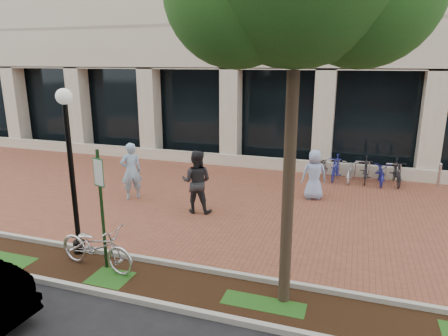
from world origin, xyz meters
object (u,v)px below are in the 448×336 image
(lamppost, at_px, (71,164))
(pedestrian_left, at_px, (131,171))
(parking_sign, at_px, (100,196))
(bollard, at_px, (439,175))
(pedestrian_right, at_px, (314,175))
(bike_rack_cluster, at_px, (357,170))
(locked_bicycle, at_px, (96,247))
(pedestrian_mid, at_px, (197,182))

(lamppost, distance_m, pedestrian_left, 4.19)
(parking_sign, distance_m, bollard, 12.21)
(pedestrian_left, height_order, pedestrian_right, pedestrian_left)
(pedestrian_right, distance_m, bollard, 5.10)
(pedestrian_right, relative_size, bollard, 1.84)
(bollard, bearing_deg, lamppost, -136.83)
(parking_sign, height_order, bollard, parking_sign)
(parking_sign, height_order, bike_rack_cluster, parking_sign)
(locked_bicycle, relative_size, bollard, 2.20)
(locked_bicycle, bearing_deg, parking_sign, -62.11)
(locked_bicycle, distance_m, pedestrian_left, 4.75)
(lamppost, xyz_separation_m, pedestrian_left, (-0.87, 3.89, -1.27))
(pedestrian_right, bearing_deg, bollard, -164.01)
(pedestrian_mid, xyz_separation_m, bollard, (7.50, 5.17, -0.50))
(locked_bicycle, bearing_deg, bike_rack_cluster, -23.57)
(locked_bicycle, bearing_deg, bollard, -34.41)
(pedestrian_mid, distance_m, pedestrian_right, 4.02)
(locked_bicycle, bearing_deg, pedestrian_mid, -3.46)
(lamppost, bearing_deg, pedestrian_mid, 64.01)
(locked_bicycle, bearing_deg, pedestrian_left, 29.64)
(lamppost, bearing_deg, locked_bicycle, -29.75)
(pedestrian_left, height_order, bollard, pedestrian_left)
(parking_sign, height_order, pedestrian_right, parking_sign)
(lamppost, xyz_separation_m, pedestrian_right, (4.93, 5.79, -1.39))
(pedestrian_right, relative_size, bike_rack_cluster, 0.48)
(locked_bicycle, xyz_separation_m, bollard, (8.29, 9.10, -0.06))
(locked_bicycle, relative_size, pedestrian_mid, 1.04)
(lamppost, relative_size, locked_bicycle, 1.95)
(pedestrian_left, relative_size, pedestrian_right, 1.14)
(pedestrian_mid, xyz_separation_m, pedestrian_right, (3.26, 2.36, -0.13))
(pedestrian_right, xyz_separation_m, bike_rack_cluster, (1.38, 2.57, -0.38))
(lamppost, bearing_deg, pedestrian_left, 102.62)
(parking_sign, height_order, pedestrian_left, parking_sign)
(bollard, bearing_deg, pedestrian_left, -154.88)
(pedestrian_right, bearing_deg, parking_sign, 40.60)
(pedestrian_mid, bearing_deg, bike_rack_cluster, -139.64)
(parking_sign, distance_m, pedestrian_left, 4.80)
(parking_sign, bearing_deg, lamppost, 177.50)
(lamppost, relative_size, pedestrian_left, 2.05)
(pedestrian_left, bearing_deg, parking_sign, 71.41)
(locked_bicycle, height_order, bollard, locked_bicycle)
(parking_sign, xyz_separation_m, bollard, (8.11, 9.04, -1.25))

